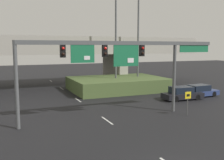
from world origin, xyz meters
TOP-DOWN VIEW (x-y plane):
  - lane_markings at (0.00, 14.08)m, footprint 0.14×47.07m
  - signal_gantry at (1.27, 10.10)m, footprint 17.43×0.44m
  - speed_limit_sign at (6.99, 8.42)m, footprint 0.60×0.11m
  - highway_light_pole_near at (10.15, 23.44)m, footprint 0.70×0.36m
  - highway_light_pole_far at (6.39, 22.64)m, footprint 0.70×0.36m
  - overpass_bridge at (0.00, 30.03)m, footprint 44.25×9.13m
  - grass_embankment at (6.79, 22.95)m, footprint 12.41×8.84m
  - parked_sedan_near_right at (10.86, 14.22)m, footprint 4.65×2.02m
  - parked_sedan_mid_right at (13.91, 14.91)m, footprint 4.78×2.06m

SIDE VIEW (x-z plane):
  - lane_markings at x=0.00m, z-range 0.00..0.01m
  - parked_sedan_mid_right at x=13.91m, z-range -0.05..1.37m
  - parked_sedan_near_right at x=10.86m, z-range -0.06..1.42m
  - grass_embankment at x=6.79m, z-range 0.00..1.71m
  - speed_limit_sign at x=6.99m, z-range 0.33..2.46m
  - signal_gantry at x=1.27m, z-range 2.02..8.40m
  - overpass_bridge at x=0.00m, z-range 1.58..8.95m
  - highway_light_pole_near at x=10.15m, z-range 0.38..15.24m
  - highway_light_pole_far at x=6.39m, z-range 0.38..16.07m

